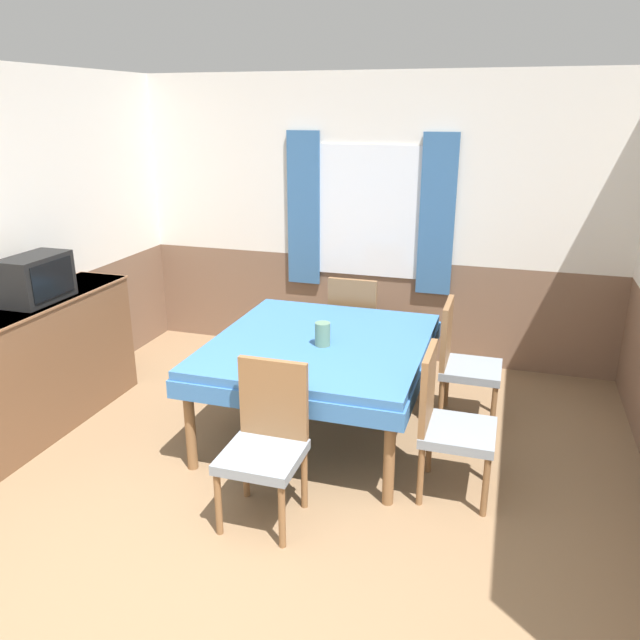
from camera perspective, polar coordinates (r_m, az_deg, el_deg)
name	(u,v)px	position (r m, az deg, el deg)	size (l,w,h in m)	color
ground_plane	(191,634)	(3.27, -11.68, -26.31)	(16.00, 16.00, 0.00)	#846647
wall_back	(373,221)	(5.82, 4.84, 9.03)	(4.87, 0.09, 2.60)	white
wall_left	(28,246)	(5.24, -25.15, 6.13)	(0.05, 4.02, 2.60)	white
dining_table	(320,353)	(4.48, -0.01, -3.02)	(1.52, 1.67, 0.73)	#386BA8
chair_right_near	(447,420)	(3.91, 11.54, -8.94)	(0.44, 0.44, 0.94)	brown
chair_right_far	(462,359)	(4.83, 12.85, -3.54)	(0.44, 0.44, 0.94)	brown
chair_head_near	(266,439)	(3.65, -4.96, -10.78)	(0.44, 0.44, 0.94)	brown
chair_head_window	(355,324)	(5.46, 3.24, -0.39)	(0.44, 0.44, 0.94)	brown
sideboard	(46,362)	(5.08, -23.78, -3.55)	(0.46, 1.61, 0.98)	brown
tv	(36,279)	(4.86, -24.50, 3.46)	(0.29, 0.50, 0.33)	black
vase	(323,334)	(4.31, 0.24, -1.30)	(0.11, 0.11, 0.17)	slate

